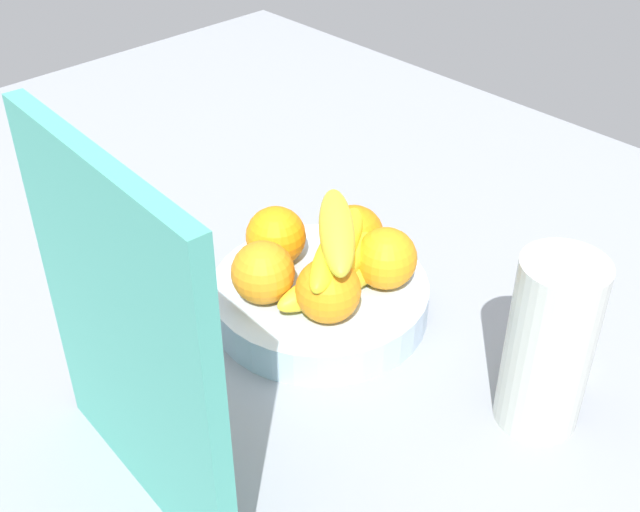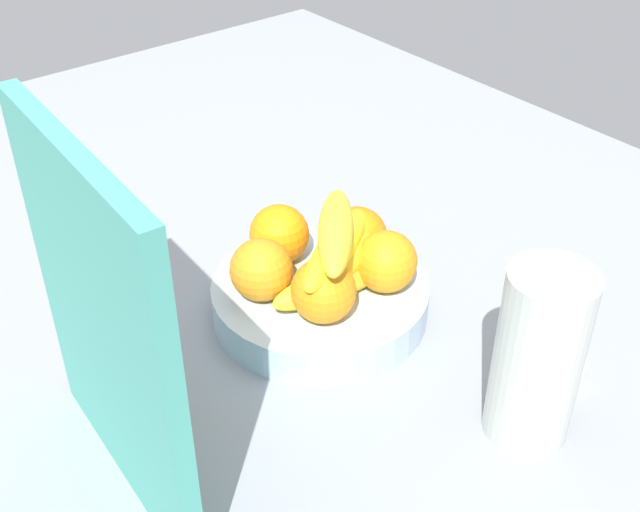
# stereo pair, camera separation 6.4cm
# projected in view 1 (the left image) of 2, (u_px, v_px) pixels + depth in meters

# --- Properties ---
(ground_plane) EXTENTS (1.80, 1.40, 0.03)m
(ground_plane) POSITION_uv_depth(u_px,v_px,m) (302.00, 322.00, 1.01)
(ground_plane) COLOR gray
(fruit_bowl) EXTENTS (0.26, 0.26, 0.05)m
(fruit_bowl) POSITION_uv_depth(u_px,v_px,m) (320.00, 298.00, 0.99)
(fruit_bowl) COLOR silver
(fruit_bowl) RESTS_ON ground_plane
(orange_front_left) EXTENTS (0.07, 0.07, 0.07)m
(orange_front_left) POSITION_uv_depth(u_px,v_px,m) (276.00, 236.00, 0.99)
(orange_front_left) COLOR orange
(orange_front_left) RESTS_ON fruit_bowl
(orange_front_right) EXTENTS (0.07, 0.07, 0.07)m
(orange_front_right) POSITION_uv_depth(u_px,v_px,m) (263.00, 272.00, 0.93)
(orange_front_right) COLOR orange
(orange_front_right) RESTS_ON fruit_bowl
(orange_center) EXTENTS (0.07, 0.07, 0.07)m
(orange_center) POSITION_uv_depth(u_px,v_px,m) (328.00, 290.00, 0.90)
(orange_center) COLOR orange
(orange_center) RESTS_ON fruit_bowl
(orange_back_left) EXTENTS (0.07, 0.07, 0.07)m
(orange_back_left) POSITION_uv_depth(u_px,v_px,m) (386.00, 258.00, 0.95)
(orange_back_left) COLOR orange
(orange_back_left) RESTS_ON fruit_bowl
(orange_back_right) EXTENTS (0.07, 0.07, 0.07)m
(orange_back_right) POSITION_uv_depth(u_px,v_px,m) (354.00, 235.00, 0.99)
(orange_back_right) COLOR orange
(orange_back_right) RESTS_ON fruit_bowl
(banana_bunch) EXTENTS (0.15, 0.19, 0.11)m
(banana_bunch) POSITION_uv_depth(u_px,v_px,m) (339.00, 255.00, 0.93)
(banana_bunch) COLOR yellow
(banana_bunch) RESTS_ON fruit_bowl
(cutting_board) EXTENTS (0.28, 0.04, 0.36)m
(cutting_board) POSITION_uv_depth(u_px,v_px,m) (126.00, 343.00, 0.68)
(cutting_board) COLOR teal
(cutting_board) RESTS_ON ground_plane
(thermos_tumbler) EXTENTS (0.09, 0.09, 0.20)m
(thermos_tumbler) POSITION_uv_depth(u_px,v_px,m) (549.00, 345.00, 0.80)
(thermos_tumbler) COLOR beige
(thermos_tumbler) RESTS_ON ground_plane
(jar_lid) EXTENTS (0.07, 0.07, 0.02)m
(jar_lid) POSITION_uv_depth(u_px,v_px,m) (556.00, 352.00, 0.93)
(jar_lid) COLOR white
(jar_lid) RESTS_ON ground_plane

